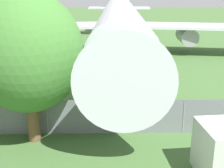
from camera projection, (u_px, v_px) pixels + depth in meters
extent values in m
cylinder|color=gray|center=(1.00, 118.00, 17.33)|extent=(0.07, 0.07, 2.03)
cylinder|color=gray|center=(47.00, 117.00, 17.36)|extent=(0.07, 0.07, 2.03)
cylinder|color=gray|center=(93.00, 117.00, 17.39)|extent=(0.07, 0.07, 2.03)
cylinder|color=gray|center=(138.00, 117.00, 17.42)|extent=(0.07, 0.07, 2.03)
cylinder|color=gray|center=(183.00, 117.00, 17.45)|extent=(0.07, 0.07, 2.03)
cube|color=slate|center=(93.00, 117.00, 17.39)|extent=(56.00, 0.01, 2.03)
cylinder|color=silver|center=(120.00, 22.00, 35.50)|extent=(5.68, 37.82, 4.58)
cone|color=silver|center=(123.00, 70.00, 15.34)|extent=(4.71, 4.71, 4.58)
cone|color=silver|center=(119.00, 9.00, 56.21)|extent=(4.28, 5.84, 4.12)
cube|color=silver|center=(210.00, 26.00, 37.34)|extent=(17.61, 8.06, 0.30)
cylinder|color=#939399|center=(187.00, 36.00, 38.12)|extent=(2.18, 4.18, 2.06)
cube|color=silver|center=(31.00, 26.00, 37.67)|extent=(17.45, 7.11, 0.30)
cylinder|color=#939399|center=(53.00, 35.00, 38.38)|extent=(2.18, 4.18, 2.06)
cube|color=silver|center=(119.00, 8.00, 52.03)|extent=(10.17, 3.95, 0.20)
cylinder|color=#2D2D33|center=(121.00, 80.00, 24.77)|extent=(0.24, 0.24, 1.76)
cylinder|color=#2D2D33|center=(121.00, 87.00, 24.95)|extent=(0.32, 0.57, 0.56)
cylinder|color=#2D2D33|center=(142.00, 47.00, 38.21)|extent=(0.24, 0.24, 1.76)
cylinder|color=#2D2D33|center=(142.00, 52.00, 38.39)|extent=(0.32, 0.57, 0.56)
cylinder|color=#2D2D33|center=(97.00, 47.00, 38.29)|extent=(0.24, 0.24, 1.76)
cylinder|color=#2D2D33|center=(97.00, 51.00, 38.47)|extent=(0.32, 0.57, 0.56)
cylinder|color=brown|center=(33.00, 119.00, 16.61)|extent=(0.67, 0.67, 2.49)
ellipsoid|color=#427A33|center=(28.00, 52.00, 15.53)|extent=(5.55, 5.55, 6.11)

